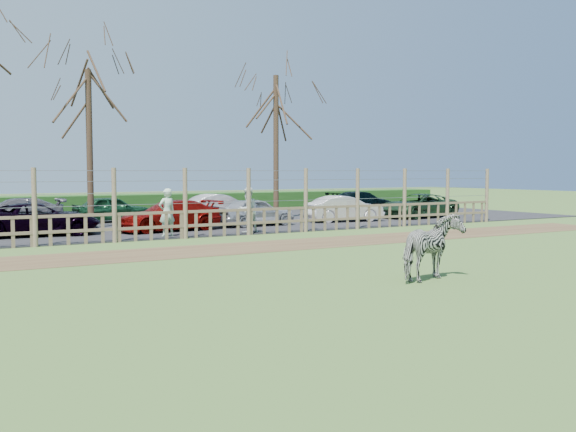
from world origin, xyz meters
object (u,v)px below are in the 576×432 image
zebra (432,247)px  car_10 (112,209)px  car_13 (362,202)px  car_5 (344,209)px  tree_right (276,112)px  car_6 (419,206)px  car_4 (255,212)px  car_9 (13,212)px  tree_mid (89,110)px  crow (429,236)px  car_3 (170,216)px  car_11 (219,206)px  visitor_a (167,212)px  car_2 (39,219)px  visitor_b (248,210)px

zebra → car_10: bearing=-13.0°
car_13 → car_5: bearing=133.3°
tree_right → car_6: bearing=-21.8°
car_4 → car_9: bearing=56.4°
tree_mid → crow: (9.30, -9.97, -4.77)m
car_3 → car_11: same height
car_4 → car_9: size_ratio=0.85×
zebra → car_11: (3.48, 19.15, -0.09)m
visitor_a → car_11: bearing=-135.2°
tree_mid → car_3: (2.39, -2.77, -4.23)m
car_2 → visitor_b: bearing=-107.1°
car_4 → car_6: size_ratio=0.82×
car_2 → car_9: same height
car_11 → car_10: bearing=83.5°
zebra → car_10: 19.32m
visitor_a → car_10: visitor_a is taller
car_2 → car_9: size_ratio=1.04×
crow → zebra: bearing=-132.0°
tree_mid → zebra: tree_mid is taller
visitor_a → car_5: visitor_a is taller
visitor_a → car_13: (14.02, 7.15, -0.26)m
visitor_b → car_9: 10.42m
car_3 → car_11: bearing=133.3°
crow → car_13: 13.88m
car_5 → car_11: (-4.11, 5.06, 0.00)m
tree_mid → car_6: tree_mid is taller
tree_mid → car_5: 12.07m
car_3 → car_9: (-5.06, 5.16, 0.00)m
car_2 → car_11: (9.32, 4.87, 0.00)m
car_5 → visitor_b: bearing=120.2°
zebra → crow: 8.74m
car_5 → car_13: bearing=-36.0°
visitor_a → car_2: 4.74m
tree_right → car_3: (-6.61, -3.27, -4.60)m
car_4 → car_13: (9.24, 4.77, 0.00)m
visitor_a → car_6: size_ratio=0.40×
tree_right → visitor_a: 10.08m
car_5 → crow: bearing=174.9°
visitor_a → tree_right: bearing=-154.2°
car_6 → car_10: 15.00m
visitor_b → car_9: (-7.39, 7.34, -0.26)m
car_4 → car_5: 4.70m
visitor_a → car_3: visitor_a is taller
tree_right → crow: (0.30, -10.47, -5.14)m
car_10 → car_3: bearing=-176.1°
car_11 → visitor_b: bearing=158.1°
car_6 → car_9: same height
car_2 → car_10: same height
tree_right → car_3: tree_right is taller
car_6 → car_13: same height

